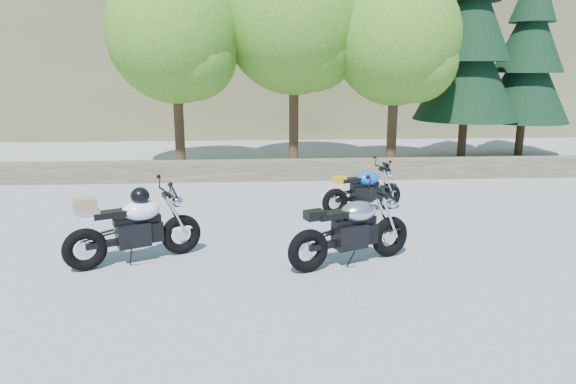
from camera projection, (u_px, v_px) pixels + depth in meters
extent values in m
plane|color=gray|center=(279.00, 254.00, 8.04)|extent=(90.00, 90.00, 0.00)
cube|color=#4B4432|center=(269.00, 170.00, 13.31)|extent=(22.00, 0.55, 0.50)
cylinder|color=#382314|center=(179.00, 116.00, 14.51)|extent=(0.28, 0.28, 3.02)
sphere|color=#3D791B|center=(175.00, 32.00, 13.97)|extent=(3.67, 3.67, 3.67)
sphere|color=#3D791B|center=(193.00, 57.00, 13.87)|extent=(2.38, 2.38, 2.38)
cylinder|color=#382314|center=(294.00, 108.00, 15.06)|extent=(0.28, 0.28, 3.36)
sphere|color=#3D791B|center=(294.00, 18.00, 14.47)|extent=(4.08, 4.08, 4.08)
sphere|color=#3D791B|center=(313.00, 44.00, 14.38)|extent=(2.64, 2.64, 2.64)
cylinder|color=#382314|center=(393.00, 117.00, 14.71)|extent=(0.28, 0.28, 2.91)
sphere|color=#3D791B|center=(396.00, 38.00, 14.20)|extent=(3.54, 3.54, 3.54)
sphere|color=#3D791B|center=(416.00, 61.00, 14.08)|extent=(2.29, 2.29, 2.29)
cylinder|color=#382314|center=(463.00, 125.00, 16.13)|extent=(0.26, 0.26, 2.16)
cone|color=black|center=(468.00, 66.00, 15.70)|extent=(3.17, 3.17, 3.24)
cone|color=black|center=(472.00, 12.00, 15.33)|extent=(2.45, 2.45, 2.88)
cylinder|color=#382314|center=(521.00, 126.00, 16.88)|extent=(0.26, 0.26, 1.92)
cone|color=black|center=(526.00, 77.00, 16.50)|extent=(2.82, 2.82, 2.88)
cone|color=black|center=(531.00, 31.00, 16.17)|extent=(2.18, 2.18, 2.56)
torus|color=black|center=(390.00, 236.00, 7.86)|extent=(0.65, 0.39, 0.63)
torus|color=black|center=(308.00, 251.00, 7.25)|extent=(0.65, 0.39, 0.63)
cylinder|color=silver|center=(390.00, 236.00, 7.86)|extent=(0.22, 0.12, 0.22)
cylinder|color=silver|center=(308.00, 251.00, 7.25)|extent=(0.22, 0.12, 0.22)
cube|color=black|center=(350.00, 236.00, 7.52)|extent=(0.55, 0.46, 0.36)
cube|color=black|center=(354.00, 221.00, 7.50)|extent=(0.70, 0.41, 0.10)
ellipsoid|color=#B3B4B8|center=(358.00, 211.00, 7.50)|extent=(0.67, 0.57, 0.30)
cube|color=black|center=(333.00, 215.00, 7.31)|extent=(0.54, 0.39, 0.09)
cube|color=black|center=(315.00, 215.00, 7.17)|extent=(0.33, 0.29, 0.13)
cylinder|color=black|center=(381.00, 193.00, 7.61)|extent=(0.28, 0.61, 0.03)
sphere|color=silver|center=(389.00, 203.00, 7.72)|extent=(0.18, 0.18, 0.18)
torus|color=black|center=(181.00, 234.00, 7.97)|extent=(0.64, 0.41, 0.63)
torus|color=black|center=(85.00, 250.00, 7.30)|extent=(0.64, 0.41, 0.63)
cylinder|color=silver|center=(181.00, 234.00, 7.97)|extent=(0.21, 0.13, 0.22)
cylinder|color=silver|center=(85.00, 250.00, 7.30)|extent=(0.21, 0.13, 0.22)
cube|color=black|center=(133.00, 234.00, 7.60)|extent=(0.55, 0.47, 0.35)
cube|color=black|center=(137.00, 220.00, 7.58)|extent=(0.69, 0.44, 0.10)
ellipsoid|color=white|center=(141.00, 210.00, 7.58)|extent=(0.67, 0.59, 0.30)
cube|color=black|center=(111.00, 214.00, 7.38)|extent=(0.54, 0.41, 0.09)
cube|color=white|center=(89.00, 214.00, 7.23)|extent=(0.33, 0.30, 0.13)
cylinder|color=black|center=(166.00, 192.00, 7.72)|extent=(0.31, 0.60, 0.03)
sphere|color=silver|center=(177.00, 202.00, 7.83)|extent=(0.18, 0.18, 0.18)
ellipsoid|color=black|center=(140.00, 196.00, 7.53)|extent=(0.37, 0.38, 0.26)
cube|color=#8B6D50|center=(85.00, 205.00, 7.18)|extent=(0.38, 0.36, 0.20)
torus|color=black|center=(389.00, 196.00, 10.51)|extent=(0.57, 0.31, 0.55)
torus|color=black|center=(335.00, 202.00, 10.04)|extent=(0.57, 0.31, 0.55)
cylinder|color=silver|center=(389.00, 196.00, 10.51)|extent=(0.19, 0.10, 0.19)
cylinder|color=silver|center=(335.00, 202.00, 10.04)|extent=(0.19, 0.10, 0.19)
cube|color=black|center=(362.00, 194.00, 10.24)|extent=(0.48, 0.38, 0.31)
cube|color=black|center=(365.00, 185.00, 10.22)|extent=(0.62, 0.33, 0.09)
ellipsoid|color=blue|center=(368.00, 178.00, 10.21)|extent=(0.58, 0.48, 0.26)
cube|color=black|center=(351.00, 180.00, 10.07)|extent=(0.47, 0.32, 0.08)
cube|color=#EBA80C|center=(339.00, 179.00, 9.96)|extent=(0.28, 0.24, 0.11)
cylinder|color=black|center=(383.00, 167.00, 10.30)|extent=(0.21, 0.55, 0.03)
sphere|color=silver|center=(388.00, 174.00, 10.39)|extent=(0.16, 0.16, 0.16)
cube|color=black|center=(358.00, 209.00, 9.96)|extent=(0.27, 0.20, 0.34)
cube|color=#A80E16|center=(359.00, 215.00, 9.88)|extent=(0.20, 0.06, 0.14)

